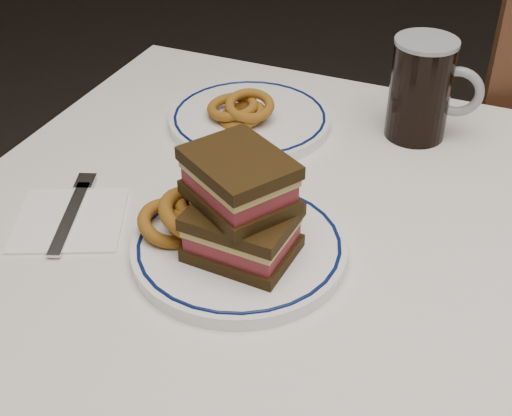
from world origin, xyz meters
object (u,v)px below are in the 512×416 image
at_px(reuben_sandwich, 241,207).
at_px(beer_mug, 423,88).
at_px(far_plate, 250,119).
at_px(main_plate, 239,247).

height_order(reuben_sandwich, beer_mug, beer_mug).
relative_size(reuben_sandwich, beer_mug, 0.97).
height_order(beer_mug, far_plate, beer_mug).
bearing_deg(beer_mug, reuben_sandwich, -108.47).
relative_size(reuben_sandwich, far_plate, 0.60).
bearing_deg(reuben_sandwich, beer_mug, 71.53).
xyz_separation_m(main_plate, beer_mug, (0.14, 0.38, 0.07)).
xyz_separation_m(reuben_sandwich, beer_mug, (0.13, 0.39, -0.00)).
bearing_deg(main_plate, far_plate, 111.18).
bearing_deg(main_plate, beer_mug, 70.21).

